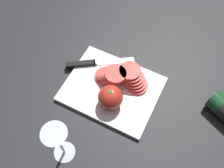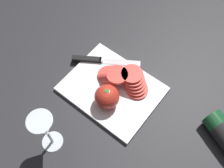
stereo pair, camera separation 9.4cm
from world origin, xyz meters
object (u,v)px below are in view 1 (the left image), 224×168
(tomato_slice_stack_near, at_px, (110,75))
(tomato_slice_stack_far, at_px, (134,78))
(whole_tomato, at_px, (110,97))
(knife, at_px, (88,63))
(wine_glass, at_px, (58,140))

(tomato_slice_stack_near, xyz_separation_m, tomato_slice_stack_far, (-0.08, -0.03, 0.00))
(whole_tomato, height_order, knife, whole_tomato)
(wine_glass, relative_size, tomato_slice_stack_far, 1.58)
(whole_tomato, xyz_separation_m, knife, (0.16, -0.11, -0.04))
(knife, height_order, tomato_slice_stack_near, tomato_slice_stack_near)
(wine_glass, xyz_separation_m, tomato_slice_stack_far, (-0.09, -0.34, -0.08))
(whole_tomato, relative_size, tomato_slice_stack_near, 0.72)
(wine_glass, distance_m, whole_tomato, 0.24)
(knife, height_order, tomato_slice_stack_far, tomato_slice_stack_far)
(knife, relative_size, tomato_slice_stack_near, 1.94)
(knife, distance_m, tomato_slice_stack_near, 0.11)
(wine_glass, bearing_deg, whole_tomato, -104.46)
(tomato_slice_stack_near, relative_size, tomato_slice_stack_far, 1.03)
(whole_tomato, bearing_deg, tomato_slice_stack_far, -107.79)
(whole_tomato, bearing_deg, tomato_slice_stack_near, -62.71)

